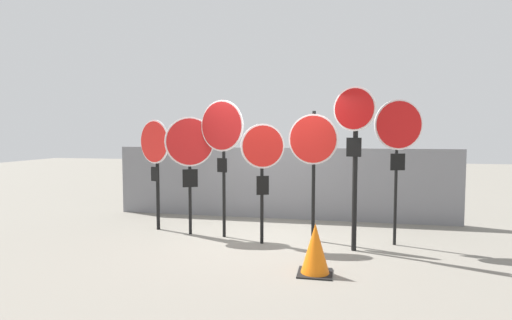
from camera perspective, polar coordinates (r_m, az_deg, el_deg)
The scene contains 10 objects.
ground_plane at distance 7.19m, azimuth 1.19°, elevation -11.32°, with size 40.00×40.00×0.00m, color gray.
fence_back at distance 8.84m, azimuth 3.38°, elevation -3.31°, with size 7.55×0.12×1.56m.
stop_sign_0 at distance 7.92m, azimuth -14.24°, elevation 1.22°, with size 0.76×0.40×2.14m.
stop_sign_1 at distance 7.40m, azimuth -9.43°, elevation 1.57°, with size 0.82×0.44×2.18m.
stop_sign_2 at distance 7.13m, azimuth -4.88°, elevation 3.63°, with size 0.87×0.34×2.47m.
stop_sign_3 at distance 6.68m, azimuth 0.95°, elevation 0.57°, with size 0.70×0.33×2.04m.
stop_sign_4 at distance 6.91m, azimuth 8.15°, elevation 1.86°, with size 0.86×0.19×2.26m.
stop_sign_5 at distance 6.45m, azimuth 13.89°, elevation 3.33°, with size 0.64×0.31×2.61m.
stop_sign_6 at distance 6.98m, azimuth 19.66°, elevation 3.42°, with size 0.80×0.29×2.44m.
traffic_cone_0 at distance 5.51m, azimuth 8.46°, elevation -12.47°, with size 0.46×0.46×0.69m.
Camera 1 is at (1.26, -6.83, 1.88)m, focal length 28.00 mm.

